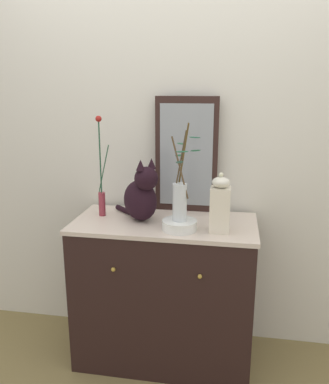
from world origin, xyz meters
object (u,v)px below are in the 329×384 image
sideboard (164,291)px  vase_slim_green (101,188)px  vase_glass_clear (180,197)px  mirror_leaning (186,155)px  cat_sitting (141,195)px  jar_lidded_porcelain (220,205)px  bowl_porcelain (179,225)px

sideboard → vase_slim_green: vase_slim_green is taller
vase_slim_green → vase_glass_clear: (0.50, -0.17, 0.01)m
mirror_leaning → cat_sitting: 0.39m
mirror_leaning → vase_glass_clear: (0.01, -0.36, -0.17)m
mirror_leaning → vase_slim_green: size_ratio=1.18×
sideboard → jar_lidded_porcelain: size_ratio=3.27×
cat_sitting → vase_slim_green: vase_slim_green is taller
vase_glass_clear → sideboard: bearing=131.5°
vase_glass_clear → jar_lidded_porcelain: size_ratio=1.63×
cat_sitting → bowl_porcelain: (0.24, -0.12, -0.13)m
sideboard → bowl_porcelain: bowl_porcelain is taller
mirror_leaning → bowl_porcelain: size_ratio=3.70×
cat_sitting → jar_lidded_porcelain: cat_sitting is taller
mirror_leaning → cat_sitting: (-0.23, -0.24, -0.20)m
sideboard → bowl_porcelain: (0.11, -0.12, 0.48)m
vase_slim_green → bowl_porcelain: (0.50, -0.17, -0.15)m
mirror_leaning → sideboard: bearing=-111.4°
cat_sitting → bowl_porcelain: 0.30m
bowl_porcelain → cat_sitting: bearing=153.7°
sideboard → vase_glass_clear: (0.11, -0.12, 0.64)m
bowl_porcelain → vase_slim_green: bearing=161.3°
vase_glass_clear → vase_slim_green: bearing=161.5°
vase_glass_clear → jar_lidded_porcelain: (0.22, 0.02, -0.04)m
cat_sitting → vase_glass_clear: size_ratio=0.70×
vase_slim_green → bowl_porcelain: bearing=-18.7°
mirror_leaning → jar_lidded_porcelain: (0.23, -0.35, -0.21)m
cat_sitting → mirror_leaning: bearing=46.5°
sideboard → cat_sitting: (-0.14, -0.00, 0.61)m
mirror_leaning → jar_lidded_porcelain: 0.46m
mirror_leaning → vase_slim_green: mirror_leaning is taller
vase_slim_green → jar_lidded_porcelain: vase_slim_green is taller
cat_sitting → jar_lidded_porcelain: size_ratio=1.15×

